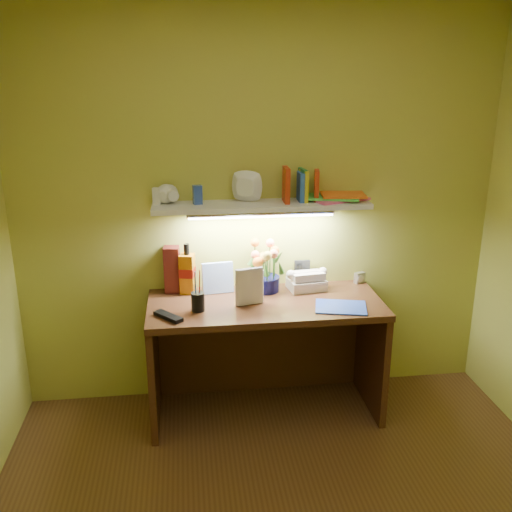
{
  "coord_description": "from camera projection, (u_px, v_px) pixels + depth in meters",
  "views": [
    {
      "loc": [
        -0.46,
        -1.92,
        2.06
      ],
      "look_at": [
        -0.04,
        1.35,
        0.99
      ],
      "focal_mm": 40.0,
      "sensor_mm": 36.0,
      "label": 1
    }
  ],
  "objects": [
    {
      "name": "tv_remote",
      "position": [
        168.0,
        316.0,
        3.18
      ],
      "size": [
        0.17,
        0.18,
        0.02
      ],
      "primitive_type": "cube",
      "rotation": [
        0.0,
        0.0,
        0.71
      ],
      "color": "black",
      "rests_on": "desk"
    },
    {
      "name": "telephone",
      "position": [
        307.0,
        279.0,
        3.59
      ],
      "size": [
        0.24,
        0.2,
        0.13
      ],
      "primitive_type": null,
      "rotation": [
        0.0,
        0.0,
        0.13
      ],
      "color": "beige",
      "rests_on": "desk"
    },
    {
      "name": "desk_book_a",
      "position": [
        235.0,
        288.0,
        3.3
      ],
      "size": [
        0.17,
        0.05,
        0.23
      ],
      "primitive_type": "imported",
      "rotation": [
        0.0,
        0.0,
        0.16
      ],
      "color": "beige",
      "rests_on": "desk"
    },
    {
      "name": "desk_clock",
      "position": [
        360.0,
        278.0,
        3.71
      ],
      "size": [
        0.08,
        0.06,
        0.07
      ],
      "primitive_type": "cube",
      "rotation": [
        0.0,
        0.0,
        0.43
      ],
      "color": "#B3B2B7",
      "rests_on": "desk"
    },
    {
      "name": "desk",
      "position": [
        265.0,
        358.0,
        3.52
      ],
      "size": [
        1.4,
        0.6,
        0.75
      ],
      "primitive_type": "cube",
      "color": "#36160E",
      "rests_on": "ground"
    },
    {
      "name": "whisky_box",
      "position": [
        172.0,
        269.0,
        3.52
      ],
      "size": [
        0.1,
        0.1,
        0.29
      ],
      "primitive_type": "cube",
      "rotation": [
        0.0,
        0.0,
        -0.09
      ],
      "color": "#501610",
      "rests_on": "desk"
    },
    {
      "name": "blue_folder",
      "position": [
        341.0,
        307.0,
        3.32
      ],
      "size": [
        0.33,
        0.28,
        0.01
      ],
      "primitive_type": "cube",
      "rotation": [
        0.0,
        0.0,
        -0.24
      ],
      "color": "#2B48AF",
      "rests_on": "desk"
    },
    {
      "name": "flower_bouquet",
      "position": [
        265.0,
        266.0,
        3.54
      ],
      "size": [
        0.25,
        0.25,
        0.32
      ],
      "primitive_type": null,
      "rotation": [
        0.0,
        0.0,
        -0.27
      ],
      "color": "#080A33",
      "rests_on": "desk"
    },
    {
      "name": "whisky_bottle",
      "position": [
        187.0,
        269.0,
        3.5
      ],
      "size": [
        0.1,
        0.1,
        0.32
      ],
      "primitive_type": null,
      "rotation": [
        0.0,
        0.0,
        -0.25
      ],
      "color": "#B15F09",
      "rests_on": "desk"
    },
    {
      "name": "desk_book_b",
      "position": [
        239.0,
        289.0,
        3.32
      ],
      "size": [
        0.15,
        0.04,
        0.21
      ],
      "primitive_type": "imported",
      "rotation": [
        0.0,
        0.0,
        0.17
      ],
      "color": "white",
      "rests_on": "desk"
    },
    {
      "name": "art_card",
      "position": [
        218.0,
        278.0,
        3.53
      ],
      "size": [
        0.19,
        0.06,
        0.19
      ],
      "primitive_type": null,
      "rotation": [
        0.0,
        0.0,
        0.13
      ],
      "color": "white",
      "rests_on": "desk"
    },
    {
      "name": "wall_shelf",
      "position": [
        264.0,
        199.0,
        3.4
      ],
      "size": [
        1.33,
        0.35,
        0.24
      ],
      "color": "white",
      "rests_on": "ground"
    },
    {
      "name": "pen_cup",
      "position": [
        198.0,
        295.0,
        3.25
      ],
      "size": [
        0.1,
        0.1,
        0.19
      ],
      "primitive_type": "cylinder",
      "rotation": [
        0.0,
        0.0,
        -0.36
      ],
      "color": "black",
      "rests_on": "desk"
    }
  ]
}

